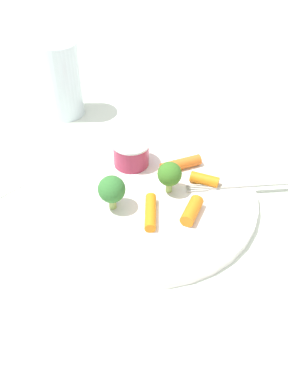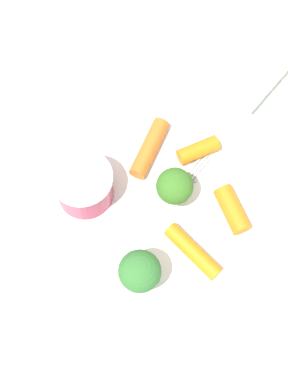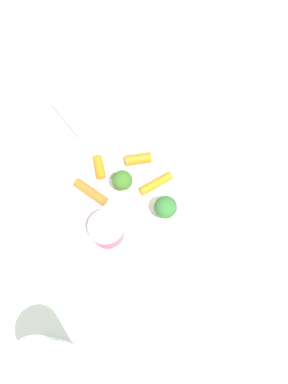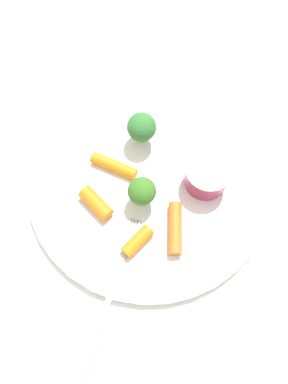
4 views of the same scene
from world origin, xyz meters
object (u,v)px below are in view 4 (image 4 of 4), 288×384
Objects in this scene: broccoli_floret_0 at (142,127)px; carrot_stick_3 at (96,203)px; plate at (149,181)px; fork at (110,296)px; carrot_stick_2 at (137,241)px; sauce_cup at (207,175)px; carrot_stick_1 at (114,166)px; broccoli_floret_1 at (142,191)px; carrot_stick_0 at (175,228)px; napkin at (242,30)px.

broccoli_floret_0 is 0.10m from carrot_stick_3.
plate is 6.00× the size of broccoli_floret_0.
broccoli_floret_0 is 0.31× the size of fork.
plate is 7.56× the size of carrot_stick_2.
sauce_cup is (-0.06, 0.02, 0.02)m from plate.
broccoli_floret_0 is at bearing -149.68° from carrot_stick_1.
broccoli_floret_1 reaches higher than carrot_stick_0.
fork reaches higher than napkin.
carrot_stick_0 is (-0.02, 0.05, -0.02)m from broccoli_floret_1.
carrot_stick_3 reaches higher than fork.
broccoli_floret_1 reaches higher than sauce_cup.
broccoli_floret_0 is at bearing -55.26° from sauce_cup.
sauce_cup is at bearing -140.91° from carrot_stick_0.
sauce_cup is 0.34× the size of fork.
carrot_stick_0 reaches higher than napkin.
broccoli_floret_0 reaches higher than carrot_stick_1.
sauce_cup is 0.11m from carrot_stick_2.
carrot_stick_3 is at bearing -11.68° from broccoli_floret_1.
broccoli_floret_1 is (0.03, 0.07, -0.00)m from broccoli_floret_0.
carrot_stick_0 is at bearing 39.09° from sauce_cup.
broccoli_floret_1 is 0.06m from carrot_stick_3.
carrot_stick_2 is at bearing 65.24° from broccoli_floret_1.
broccoli_floret_1 is at bearing -126.41° from fork.
carrot_stick_1 reaches higher than napkin.
carrot_stick_3 is 0.27× the size of fork.
carrot_stick_3 is (0.08, 0.06, -0.02)m from broccoli_floret_0.
sauce_cup reaches higher than carrot_stick_0.
carrot_stick_3 is at bearing 34.94° from napkin.
carrot_stick_3 reaches higher than carrot_stick_2.
carrot_stick_2 reaches higher than napkin.
napkin is at bearing -145.06° from carrot_stick_3.
carrot_stick_3 is 0.10m from fork.
fork is (0.08, 0.11, 0.01)m from plate.
sauce_cup is at bearing 178.97° from broccoli_floret_1.
plate is 0.26m from napkin.
fork is at bearing 60.80° from broccoli_floret_0.
fork is at bearing 45.64° from napkin.
sauce_cup reaches higher than carrot_stick_1.
carrot_stick_1 is 0.27m from napkin.
napkin is (-0.20, -0.17, -0.00)m from plate.
carrot_stick_1 is (0.02, -0.05, -0.02)m from broccoli_floret_1.
broccoli_floret_1 reaches higher than carrot_stick_2.
broccoli_floret_1 is (0.02, 0.02, 0.03)m from plate.
carrot_stick_3 is (0.07, -0.06, 0.00)m from carrot_stick_0.
napkin is (-0.21, -0.19, -0.04)m from broccoli_floret_1.
plate is 2.23× the size of napkin.
carrot_stick_3 is 0.32× the size of napkin.
carrot_stick_3 reaches higher than napkin.
carrot_stick_1 is 0.43× the size of napkin.
sauce_cup is at bearing 124.74° from broccoli_floret_0.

